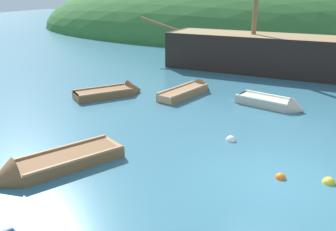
{
  "coord_description": "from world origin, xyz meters",
  "views": [
    {
      "loc": [
        0.95,
        -9.03,
        4.9
      ],
      "look_at": [
        -4.33,
        2.87,
        0.29
      ],
      "focal_mm": 39.08,
      "sensor_mm": 36.0,
      "label": 1
    }
  ],
  "objects_px": {
    "rowboat_center": "(274,105)",
    "buoy_white": "(231,140)",
    "buoy_yellow": "(329,183)",
    "sailing_ship": "(303,60)",
    "rowboat_portside": "(189,92)",
    "rowboat_far": "(114,93)",
    "buoy_orange": "(280,178)",
    "rowboat_outer_right": "(48,167)"
  },
  "relations": [
    {
      "from": "sailing_ship",
      "to": "rowboat_far",
      "type": "relative_size",
      "value": 5.72
    },
    {
      "from": "sailing_ship",
      "to": "buoy_yellow",
      "type": "xyz_separation_m",
      "value": [
        1.77,
        -12.88,
        -0.86
      ]
    },
    {
      "from": "rowboat_outer_right",
      "to": "buoy_white",
      "type": "bearing_deg",
      "value": 163.0
    },
    {
      "from": "sailing_ship",
      "to": "rowboat_far",
      "type": "distance_m",
      "value": 11.29
    },
    {
      "from": "rowboat_portside",
      "to": "rowboat_center",
      "type": "bearing_deg",
      "value": -81.72
    },
    {
      "from": "rowboat_portside",
      "to": "rowboat_far",
      "type": "bearing_deg",
      "value": 131.67
    },
    {
      "from": "rowboat_portside",
      "to": "buoy_white",
      "type": "distance_m",
      "value": 5.76
    },
    {
      "from": "rowboat_outer_right",
      "to": "buoy_orange",
      "type": "relative_size",
      "value": 13.36
    },
    {
      "from": "rowboat_portside",
      "to": "rowboat_outer_right",
      "type": "distance_m",
      "value": 8.94
    },
    {
      "from": "rowboat_far",
      "to": "rowboat_center",
      "type": "distance_m",
      "value": 7.35
    },
    {
      "from": "buoy_yellow",
      "to": "buoy_white",
      "type": "bearing_deg",
      "value": 151.08
    },
    {
      "from": "rowboat_far",
      "to": "buoy_orange",
      "type": "xyz_separation_m",
      "value": [
        8.37,
        -5.01,
        -0.11
      ]
    },
    {
      "from": "rowboat_center",
      "to": "buoy_white",
      "type": "relative_size",
      "value": 9.12
    },
    {
      "from": "sailing_ship",
      "to": "buoy_orange",
      "type": "xyz_separation_m",
      "value": [
        0.57,
        -13.13,
        -0.86
      ]
    },
    {
      "from": "rowboat_portside",
      "to": "rowboat_outer_right",
      "type": "bearing_deg",
      "value": -171.44
    },
    {
      "from": "buoy_orange",
      "to": "sailing_ship",
      "type": "bearing_deg",
      "value": 92.48
    },
    {
      "from": "rowboat_center",
      "to": "buoy_yellow",
      "type": "relative_size",
      "value": 9.55
    },
    {
      "from": "rowboat_portside",
      "to": "buoy_white",
      "type": "height_order",
      "value": "rowboat_portside"
    },
    {
      "from": "sailing_ship",
      "to": "rowboat_portside",
      "type": "bearing_deg",
      "value": 56.56
    },
    {
      "from": "buoy_yellow",
      "to": "buoy_orange",
      "type": "relative_size",
      "value": 1.13
    },
    {
      "from": "rowboat_far",
      "to": "sailing_ship",
      "type": "bearing_deg",
      "value": -6.97
    },
    {
      "from": "buoy_orange",
      "to": "rowboat_center",
      "type": "bearing_deg",
      "value": 100.18
    },
    {
      "from": "rowboat_outer_right",
      "to": "buoy_yellow",
      "type": "xyz_separation_m",
      "value": [
        7.24,
        2.48,
        -0.1
      ]
    },
    {
      "from": "rowboat_portside",
      "to": "rowboat_far",
      "type": "height_order",
      "value": "rowboat_far"
    },
    {
      "from": "buoy_yellow",
      "to": "buoy_orange",
      "type": "height_order",
      "value": "buoy_yellow"
    },
    {
      "from": "buoy_yellow",
      "to": "rowboat_portside",
      "type": "bearing_deg",
      "value": 134.8
    },
    {
      "from": "sailing_ship",
      "to": "rowboat_center",
      "type": "height_order",
      "value": "sailing_ship"
    },
    {
      "from": "buoy_yellow",
      "to": "sailing_ship",
      "type": "bearing_deg",
      "value": 97.83
    },
    {
      "from": "sailing_ship",
      "to": "rowboat_portside",
      "type": "distance_m",
      "value": 7.97
    },
    {
      "from": "rowboat_portside",
      "to": "buoy_yellow",
      "type": "distance_m",
      "value": 9.06
    },
    {
      "from": "sailing_ship",
      "to": "rowboat_outer_right",
      "type": "bearing_deg",
      "value": 72.48
    },
    {
      "from": "buoy_yellow",
      "to": "buoy_white",
      "type": "distance_m",
      "value": 3.53
    },
    {
      "from": "rowboat_outer_right",
      "to": "rowboat_center",
      "type": "xyz_separation_m",
      "value": [
        4.91,
        8.49,
        0.01
      ]
    },
    {
      "from": "rowboat_portside",
      "to": "buoy_orange",
      "type": "bearing_deg",
      "value": -128.12
    },
    {
      "from": "buoy_yellow",
      "to": "rowboat_center",
      "type": "bearing_deg",
      "value": 111.17
    },
    {
      "from": "rowboat_outer_right",
      "to": "buoy_orange",
      "type": "distance_m",
      "value": 6.44
    },
    {
      "from": "rowboat_portside",
      "to": "rowboat_center",
      "type": "relative_size",
      "value": 1.19
    },
    {
      "from": "rowboat_portside",
      "to": "rowboat_far",
      "type": "relative_size",
      "value": 1.14
    },
    {
      "from": "rowboat_outer_right",
      "to": "rowboat_center",
      "type": "height_order",
      "value": "rowboat_outer_right"
    },
    {
      "from": "rowboat_center",
      "to": "buoy_white",
      "type": "distance_m",
      "value": 4.38
    },
    {
      "from": "buoy_orange",
      "to": "buoy_white",
      "type": "height_order",
      "value": "buoy_white"
    },
    {
      "from": "sailing_ship",
      "to": "buoy_orange",
      "type": "height_order",
      "value": "sailing_ship"
    }
  ]
}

